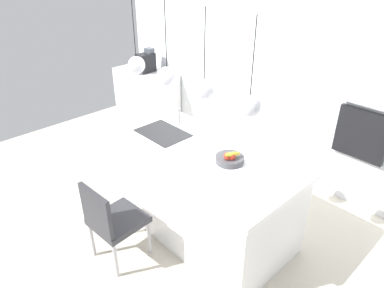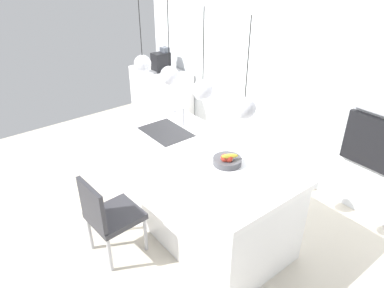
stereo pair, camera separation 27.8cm
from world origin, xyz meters
name	(u,v)px [view 1 (the left image)]	position (x,y,z in m)	size (l,w,h in m)	color
floor	(186,215)	(0.00, 0.00, 0.00)	(6.60, 6.60, 0.00)	beige
back_wall	(283,75)	(0.00, 1.65, 1.30)	(6.00, 0.10, 2.60)	white
kitchen_island	(186,182)	(0.00, 0.00, 0.47)	(2.45, 1.02, 0.93)	white
sink_basin	(163,133)	(-0.36, 0.00, 0.93)	(0.56, 0.40, 0.02)	#2D2D30
faucet	(177,115)	(-0.36, 0.21, 1.07)	(0.02, 0.17, 0.22)	silver
fruit_bowl	(230,159)	(0.53, 0.07, 0.97)	(0.27, 0.27, 0.15)	#4C4C51
side_counter	(147,96)	(-2.40, 1.28, 0.43)	(1.10, 0.60, 0.87)	white
coffee_machine	(146,62)	(-2.37, 1.28, 1.03)	(0.20, 0.35, 0.38)	black
microwave	(373,91)	(1.12, 1.58, 1.41)	(0.54, 0.08, 0.34)	#9E9EA3
oven	(362,134)	(1.12, 1.58, 0.91)	(0.56, 0.08, 0.56)	black
chair_near	(112,219)	(-0.01, -0.92, 0.49)	(0.47, 0.49, 0.88)	#333338
pendant_light_left	(136,65)	(-0.76, 0.00, 1.60)	(0.19, 0.19, 0.79)	silver
pendant_light_center_left	(167,76)	(-0.25, 0.00, 1.60)	(0.19, 0.19, 0.79)	silver
pendant_light_center_right	(204,89)	(0.25, 0.00, 1.60)	(0.19, 0.19, 0.79)	silver
pendant_light_right	(249,106)	(0.76, 0.00, 1.60)	(0.19, 0.19, 0.79)	silver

